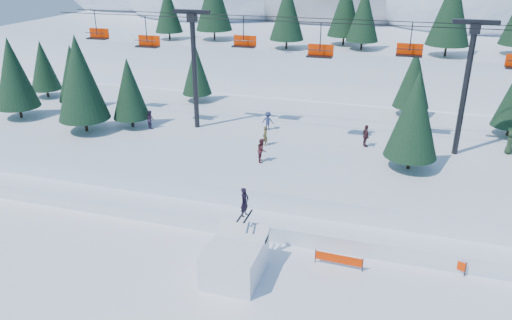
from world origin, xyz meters
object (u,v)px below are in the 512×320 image
(banner_near, at_px, (339,259))
(banner_far, at_px, (442,259))
(jump_kicker, at_px, (235,258))
(chairlift, at_px, (308,58))

(banner_near, height_order, banner_far, same)
(jump_kicker, relative_size, banner_near, 1.72)
(banner_far, bearing_deg, chairlift, 130.78)
(banner_near, bearing_deg, jump_kicker, -155.27)
(jump_kicker, xyz_separation_m, chairlift, (0.43, 16.99, 8.18))
(jump_kicker, bearing_deg, chairlift, 88.54)
(banner_far, bearing_deg, jump_kicker, -159.12)
(banner_far, bearing_deg, banner_near, -163.00)
(chairlift, bearing_deg, jump_kicker, -91.46)
(chairlift, relative_size, banner_near, 16.10)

